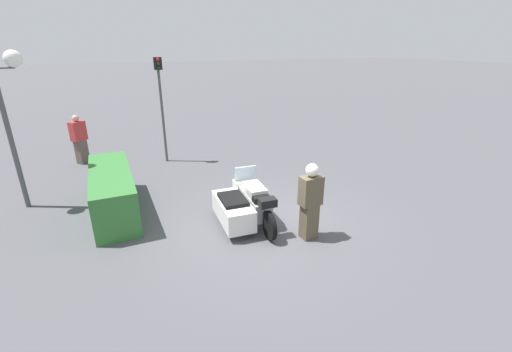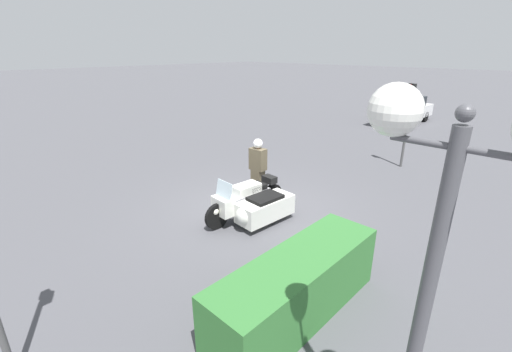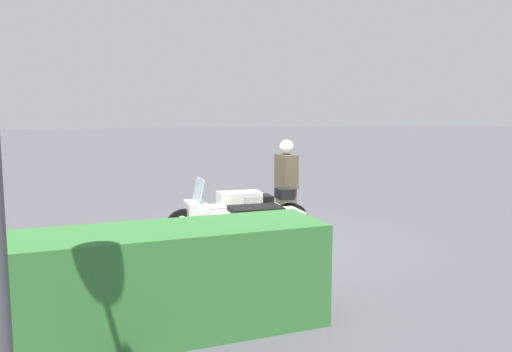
# 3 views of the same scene
# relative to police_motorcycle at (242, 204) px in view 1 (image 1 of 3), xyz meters

# --- Properties ---
(ground_plane) EXTENTS (160.00, 160.00, 0.00)m
(ground_plane) POSITION_rel_police_motorcycle_xyz_m (-0.51, -0.44, -0.46)
(ground_plane) COLOR #4C4C51
(police_motorcycle) EXTENTS (2.53, 1.30, 1.16)m
(police_motorcycle) POSITION_rel_police_motorcycle_xyz_m (0.00, 0.00, 0.00)
(police_motorcycle) COLOR black
(police_motorcycle) RESTS_ON ground
(officer_rider) EXTENTS (0.31, 0.49, 1.73)m
(officer_rider) POSITION_rel_police_motorcycle_xyz_m (-1.28, -1.07, 0.45)
(officer_rider) COLOR brown
(officer_rider) RESTS_ON ground
(hedge_bush_curbside) EXTENTS (3.34, 0.96, 1.08)m
(hedge_bush_curbside) POSITION_rel_police_motorcycle_xyz_m (1.85, 2.76, 0.07)
(hedge_bush_curbside) COLOR #337033
(hedge_bush_curbside) RESTS_ON ground
(traffic_light_near) EXTENTS (0.23, 0.26, 3.61)m
(traffic_light_near) POSITION_rel_police_motorcycle_xyz_m (5.35, 0.80, 1.89)
(traffic_light_near) COLOR #4C4C4C
(traffic_light_near) RESTS_ON ground
(pedestrian_bystander) EXTENTS (0.54, 0.57, 1.74)m
(pedestrian_bystander) POSITION_rel_police_motorcycle_xyz_m (6.37, 3.59, 0.41)
(pedestrian_bystander) COLOR brown
(pedestrian_bystander) RESTS_ON ground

